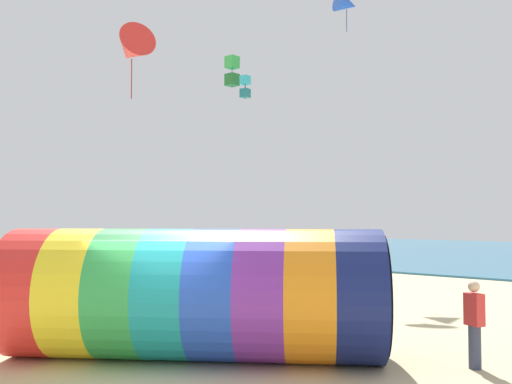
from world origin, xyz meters
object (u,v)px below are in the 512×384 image
object	(u,v)px
kite_green_box	(232,71)
bystander_near_water	(281,268)
giant_inflatable_tube	(195,294)
kite_blue_delta	(346,4)
kite_red_delta	(132,49)
kite_handler	(474,324)
kite_cyan_box	(245,87)

from	to	relation	value
kite_green_box	bystander_near_water	xyz separation A→B (m)	(4.69, -1.95, -9.66)
giant_inflatable_tube	kite_blue_delta	distance (m)	20.16
kite_green_box	kite_red_delta	bearing A→B (deg)	-63.65
kite_handler	kite_red_delta	distance (m)	13.04
kite_green_box	bystander_near_water	bearing A→B (deg)	-22.57
kite_handler	kite_red_delta	xyz separation A→B (m)	(-10.69, -0.21, 7.47)
kite_red_delta	kite_handler	bearing A→B (deg)	1.10
kite_handler	kite_blue_delta	size ratio (longest dim) A/B	0.88
giant_inflatable_tube	bystander_near_water	bearing A→B (deg)	119.84
kite_cyan_box	bystander_near_water	bearing A→B (deg)	115.83
giant_inflatable_tube	kite_red_delta	bearing A→B (deg)	154.63
kite_handler	bystander_near_water	xyz separation A→B (m)	(-10.99, 7.93, -0.11)
kite_cyan_box	kite_handler	bearing A→B (deg)	-18.40
kite_handler	kite_green_box	distance (m)	20.85
kite_green_box	giant_inflatable_tube	bearing A→B (deg)	-49.64
kite_blue_delta	kite_red_delta	world-z (taller)	kite_blue_delta
kite_handler	kite_green_box	world-z (taller)	kite_green_box
kite_handler	kite_red_delta	world-z (taller)	kite_red_delta
kite_cyan_box	kite_green_box	bearing A→B (deg)	135.45
kite_cyan_box	kite_blue_delta	size ratio (longest dim) A/B	0.40
kite_red_delta	kite_green_box	xyz separation A→B (m)	(-4.99, 10.08, 2.08)
giant_inflatable_tube	kite_handler	xyz separation A→B (m)	(4.70, 3.05, -0.48)
kite_red_delta	kite_green_box	size ratio (longest dim) A/B	1.46
kite_handler	kite_red_delta	size ratio (longest dim) A/B	0.72
giant_inflatable_tube	kite_green_box	distance (m)	19.23
kite_red_delta	bystander_near_water	world-z (taller)	kite_red_delta
bystander_near_water	kite_blue_delta	bearing A→B (deg)	80.67
kite_blue_delta	kite_handler	bearing A→B (deg)	-49.90
kite_handler	bystander_near_water	size ratio (longest dim) A/B	1.12
kite_blue_delta	bystander_near_water	world-z (taller)	kite_blue_delta
kite_handler	giant_inflatable_tube	bearing A→B (deg)	-147.05
kite_blue_delta	bystander_near_water	xyz separation A→B (m)	(-0.71, -4.29, -12.52)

